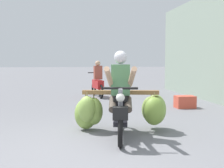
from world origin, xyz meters
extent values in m
plane|color=slate|center=(0.00, 0.00, 0.00)|extent=(120.00, 120.00, 0.00)
torus|color=black|center=(0.57, 0.22, 0.28)|extent=(0.18, 0.57, 0.56)
torus|color=black|center=(0.79, 1.40, 0.28)|extent=(0.18, 0.57, 0.56)
cube|color=black|center=(0.66, 0.72, 0.32)|extent=(0.34, 0.59, 0.08)
cube|color=black|center=(0.73, 1.11, 0.50)|extent=(0.39, 0.68, 0.36)
cube|color=black|center=(0.72, 1.03, 0.72)|extent=(0.37, 0.64, 0.10)
cylinder|color=gray|center=(0.58, 0.28, 0.62)|extent=(0.12, 0.29, 0.69)
cylinder|color=black|center=(0.57, 0.24, 0.96)|extent=(0.56, 0.14, 0.04)
sphere|color=silver|center=(0.56, 0.17, 0.82)|extent=(0.14, 0.14, 0.14)
cube|color=black|center=(0.55, 0.13, 0.58)|extent=(0.27, 0.20, 0.20)
cube|color=black|center=(0.57, 0.22, 0.58)|extent=(0.15, 0.29, 0.04)
cube|color=olive|center=(0.76, 1.26, 0.78)|extent=(1.49, 0.37, 0.08)
cube|color=olive|center=(0.79, 1.43, 0.75)|extent=(1.34, 0.33, 0.06)
ellipsoid|color=#85A948|center=(0.09, 1.48, 0.33)|extent=(0.56, 0.53, 0.62)
cylinder|color=#998459|center=(0.09, 1.48, 0.70)|extent=(0.02, 0.02, 0.18)
ellipsoid|color=#89AC4B|center=(1.43, 1.42, 0.40)|extent=(0.39, 0.35, 0.54)
cylinder|color=#998459|center=(1.43, 1.42, 0.71)|extent=(0.02, 0.02, 0.15)
ellipsoid|color=#8BAF4E|center=(1.47, 1.23, 0.43)|extent=(0.55, 0.53, 0.60)
cylinder|color=#998459|center=(1.47, 1.23, 0.74)|extent=(0.02, 0.02, 0.09)
ellipsoid|color=#88AC4B|center=(0.24, 1.37, 0.40)|extent=(0.44, 0.42, 0.54)
cylinder|color=#998459|center=(0.24, 1.37, 0.72)|extent=(0.02, 0.02, 0.15)
ellipsoid|color=#7C9F3E|center=(1.39, 1.06, 0.43)|extent=(0.45, 0.41, 0.55)
cylinder|color=#998459|center=(1.39, 1.06, 0.73)|extent=(0.02, 0.02, 0.12)
ellipsoid|color=#8CB04F|center=(0.11, 1.30, 0.46)|extent=(0.42, 0.39, 0.52)
cylinder|color=#998459|center=(0.11, 1.30, 0.74)|extent=(0.02, 0.02, 0.11)
cube|color=#4C7F51|center=(0.70, 0.91, 1.05)|extent=(0.37, 0.28, 0.56)
sphere|color=silver|center=(0.69, 0.89, 1.46)|extent=(0.24, 0.24, 0.24)
cylinder|color=tan|center=(0.83, 0.54, 1.11)|extent=(0.17, 0.72, 0.39)
cylinder|color=tan|center=(0.44, 0.61, 1.11)|extent=(0.27, 0.72, 0.39)
cylinder|color=#4C4238|center=(0.81, 0.77, 0.62)|extent=(0.21, 0.46, 0.27)
cylinder|color=#4C4238|center=(0.54, 0.82, 0.62)|extent=(0.21, 0.46, 0.27)
torus|color=black|center=(0.78, 7.29, 0.26)|extent=(0.16, 0.53, 0.52)
torus|color=black|center=(0.95, 6.20, 0.26)|extent=(0.16, 0.53, 0.52)
cube|color=red|center=(0.88, 6.65, 0.50)|extent=(0.37, 0.93, 0.32)
cylinder|color=black|center=(0.79, 7.24, 0.92)|extent=(0.50, 0.11, 0.04)
cube|color=#994738|center=(0.88, 6.63, 0.95)|extent=(0.33, 0.24, 0.52)
sphere|color=tan|center=(0.88, 6.65, 1.30)|extent=(0.20, 0.20, 0.20)
cube|color=#CC4C38|center=(3.17, 3.75, 0.18)|extent=(0.56, 0.40, 0.36)
camera|label=1|loc=(-0.25, -4.20, 1.40)|focal=45.70mm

